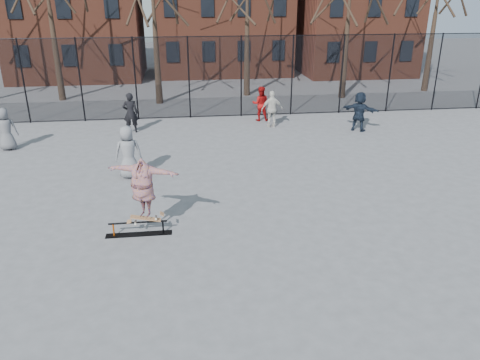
{
  "coord_description": "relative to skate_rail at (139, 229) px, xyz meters",
  "views": [
    {
      "loc": [
        -1.84,
        -10.35,
        6.07
      ],
      "look_at": [
        -0.33,
        1.5,
        1.18
      ],
      "focal_mm": 35.0,
      "sensor_mm": 36.0,
      "label": 1
    }
  ],
  "objects": [
    {
      "name": "bystander_black",
      "position": [
        -1.0,
        9.81,
        0.76
      ],
      "size": [
        0.7,
        0.5,
        1.81
      ],
      "primitive_type": "imported",
      "rotation": [
        0.0,
        0.0,
        3.24
      ],
      "color": "black",
      "rests_on": "ground"
    },
    {
      "name": "bystander_extra",
      "position": [
        -5.74,
        7.9,
        0.72
      ],
      "size": [
        0.93,
        0.69,
        1.73
      ],
      "primitive_type": "imported",
      "rotation": [
        0.0,
        0.0,
        3.32
      ],
      "color": "#5C5C60",
      "rests_on": "ground"
    },
    {
      "name": "skate_rail",
      "position": [
        0.0,
        0.0,
        0.0
      ],
      "size": [
        1.74,
        0.27,
        0.38
      ],
      "color": "black",
      "rests_on": "ground"
    },
    {
      "name": "bystander_grey",
      "position": [
        -0.58,
        4.19,
        0.77
      ],
      "size": [
        0.96,
        0.69,
        1.85
      ],
      "primitive_type": "imported",
      "rotation": [
        0.0,
        0.0,
        3.26
      ],
      "color": "slate",
      "rests_on": "ground"
    },
    {
      "name": "bystander_navy",
      "position": [
        9.32,
        8.77,
        0.75
      ],
      "size": [
        1.65,
        1.43,
        1.8
      ],
      "primitive_type": "imported",
      "rotation": [
        0.0,
        0.0,
        2.49
      ],
      "color": "#17202F",
      "rests_on": "ground"
    },
    {
      "name": "bystander_red",
      "position": [
        5.16,
        11.12,
        0.69
      ],
      "size": [
        0.9,
        0.75,
        1.69
      ],
      "primitive_type": "imported",
      "rotation": [
        0.0,
        0.0,
        3.0
      ],
      "color": "#990D0D",
      "rests_on": "ground"
    },
    {
      "name": "fence",
      "position": [
        3.11,
        12.12,
        1.9
      ],
      "size": [
        34.03,
        0.07,
        4.0
      ],
      "color": "black",
      "rests_on": "ground"
    },
    {
      "name": "skater",
      "position": [
        0.21,
        0.0,
        1.13
      ],
      "size": [
        2.0,
        1.21,
        1.58
      ],
      "primitive_type": "imported",
      "rotation": [
        0.0,
        0.0,
        -0.38
      ],
      "color": "#71388D",
      "rests_on": "skateboard"
    },
    {
      "name": "ground",
      "position": [
        3.13,
        -0.88,
        -0.15
      ],
      "size": [
        100.0,
        100.0,
        0.0
      ],
      "primitive_type": "plane",
      "color": "#5C5C60"
    },
    {
      "name": "skateboard",
      "position": [
        0.21,
        0.0,
        0.28
      ],
      "size": [
        0.86,
        0.2,
        0.1
      ],
      "primitive_type": null,
      "color": "#94603B",
      "rests_on": "skate_rail"
    },
    {
      "name": "bystander_white",
      "position": [
        5.49,
        9.87,
        0.71
      ],
      "size": [
        1.01,
        0.42,
        1.72
      ],
      "primitive_type": "imported",
      "rotation": [
        0.0,
        0.0,
        3.14
      ],
      "color": "beige",
      "rests_on": "ground"
    }
  ]
}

